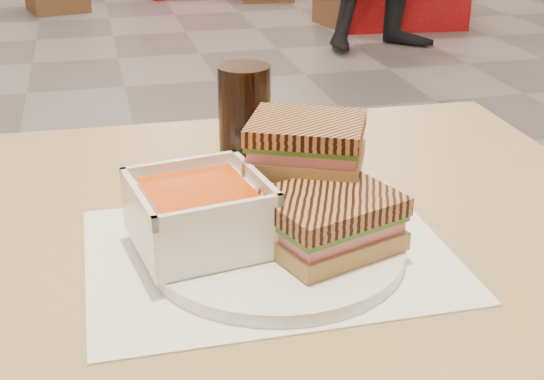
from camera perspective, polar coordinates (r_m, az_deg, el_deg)
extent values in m
cube|color=#AA8152|center=(0.86, -11.41, -3.75)|extent=(1.22, 0.73, 0.03)
cylinder|color=#AA8152|center=(1.42, 12.52, -9.28)|extent=(0.06, 0.06, 0.72)
cube|color=white|center=(0.78, -0.24, -4.90)|extent=(0.38, 0.29, 0.00)
cylinder|color=white|center=(0.77, 0.34, -4.58)|extent=(0.26, 0.26, 0.01)
cube|color=white|center=(0.76, -5.53, -2.19)|extent=(0.15, 0.15, 0.05)
cube|color=#E05C0D|center=(0.75, -5.62, -0.12)|extent=(0.12, 0.12, 0.01)
cube|color=white|center=(0.77, -1.25, 0.93)|extent=(0.03, 0.13, 0.02)
cube|color=white|center=(0.73, -10.21, -0.60)|extent=(0.03, 0.13, 0.02)
cube|color=white|center=(0.80, -7.00, 1.84)|extent=(0.13, 0.03, 0.02)
cube|color=white|center=(0.69, -4.05, -1.73)|extent=(0.13, 0.03, 0.02)
cube|color=#AE8B4C|center=(0.76, 4.33, -3.59)|extent=(0.15, 0.14, 0.02)
cube|color=#C7757E|center=(0.76, 4.37, -2.52)|extent=(0.14, 0.13, 0.01)
cube|color=#386B23|center=(0.75, 4.39, -1.87)|extent=(0.15, 0.14, 0.01)
cube|color=#9D6635|center=(0.75, 4.42, -1.00)|extent=(0.15, 0.14, 0.02)
cube|color=#AE8B4C|center=(0.82, 2.62, 2.38)|extent=(0.15, 0.14, 0.02)
cube|color=#C7757E|center=(0.82, 2.64, 3.37)|extent=(0.14, 0.13, 0.01)
cube|color=#386B23|center=(0.81, 2.65, 3.98)|extent=(0.15, 0.14, 0.01)
cube|color=#9D6635|center=(0.81, 2.67, 4.79)|extent=(0.15, 0.14, 0.02)
cylinder|color=black|center=(0.95, -2.10, 5.31)|extent=(0.07, 0.07, 0.14)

